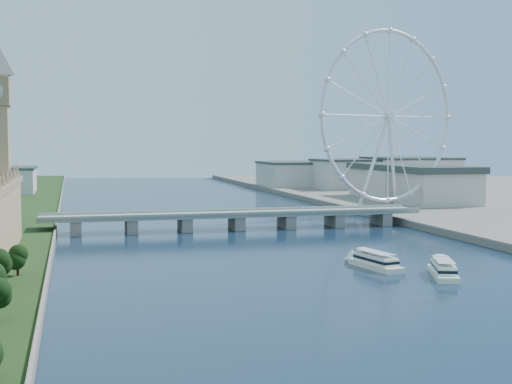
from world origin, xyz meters
name	(u,v)px	position (x,y,z in m)	size (l,w,h in m)	color
westminster_bridge	(237,218)	(0.00, 300.00, 6.63)	(220.00, 22.00, 9.50)	gray
london_eye	(388,117)	(119.98, 355.08, 67.52)	(113.60, 39.12, 124.30)	silver
county_hall	(410,204)	(175.00, 430.00, 0.00)	(54.00, 144.00, 35.00)	beige
city_skyline	(215,177)	(39.22, 560.08, 16.96)	(505.00, 280.00, 32.00)	beige
tour_boat_near	(376,268)	(24.60, 161.17, 0.00)	(8.24, 32.11, 7.12)	white
tour_boat_far	(443,277)	(41.65, 138.43, 0.00)	(8.12, 31.67, 7.02)	white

